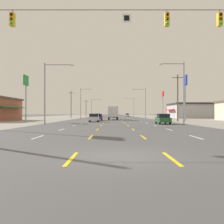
# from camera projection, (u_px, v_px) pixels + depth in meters

# --- Properties ---
(ground_plane) EXTENTS (572.00, 572.00, 0.00)m
(ground_plane) POSITION_uv_depth(u_px,v_px,m) (114.00, 118.00, 74.85)
(ground_plane) COLOR #4C4C4F
(lot_apron_left) EXTENTS (28.00, 440.00, 0.01)m
(lot_apron_left) POSITION_uv_depth(u_px,v_px,m) (35.00, 118.00, 74.94)
(lot_apron_left) COLOR gray
(lot_apron_left) RESTS_ON ground
(lot_apron_right) EXTENTS (28.00, 440.00, 0.01)m
(lot_apron_right) POSITION_uv_depth(u_px,v_px,m) (193.00, 118.00, 74.75)
(lot_apron_right) COLOR gray
(lot_apron_right) RESTS_ON ground
(lane_markings) EXTENTS (10.64, 227.60, 0.01)m
(lane_markings) POSITION_uv_depth(u_px,v_px,m) (114.00, 117.00, 113.34)
(lane_markings) COLOR white
(lane_markings) RESTS_ON ground
(signal_span_wire) EXTENTS (27.11, 0.52, 9.49)m
(signal_span_wire) POSITION_uv_depth(u_px,v_px,m) (121.00, 57.00, 16.34)
(signal_span_wire) COLOR brown
(signal_span_wire) RESTS_ON ground
(hatchback_far_right_nearest) EXTENTS (1.72, 3.90, 1.54)m
(hatchback_far_right_nearest) POSITION_uv_depth(u_px,v_px,m) (164.00, 119.00, 35.49)
(hatchback_far_right_nearest) COLOR #235B2D
(hatchback_far_right_nearest) RESTS_ON ground
(hatchback_inner_left_near) EXTENTS (1.72, 3.90, 1.54)m
(hatchback_inner_left_near) POSITION_uv_depth(u_px,v_px,m) (95.00, 118.00, 44.47)
(hatchback_inner_left_near) COLOR silver
(hatchback_inner_left_near) RESTS_ON ground
(sedan_inner_left_mid) EXTENTS (1.80, 4.50, 1.46)m
(sedan_inner_left_mid) POSITION_uv_depth(u_px,v_px,m) (99.00, 117.00, 53.82)
(sedan_inner_left_mid) COLOR #4C196B
(sedan_inner_left_mid) RESTS_ON ground
(box_truck_center_turn_midfar) EXTENTS (2.40, 7.20, 3.23)m
(box_truck_center_turn_midfar) POSITION_uv_depth(u_px,v_px,m) (114.00, 112.00, 58.80)
(box_truck_center_turn_midfar) COLOR silver
(box_truck_center_turn_midfar) RESTS_ON ground
(hatchback_far_right_far) EXTENTS (1.72, 3.90, 1.54)m
(hatchback_far_right_far) POSITION_uv_depth(u_px,v_px,m) (128.00, 115.00, 119.52)
(hatchback_far_right_far) COLOR white
(hatchback_far_right_far) RESTS_ON ground
(hatchback_far_left_farther) EXTENTS (1.72, 3.90, 1.54)m
(hatchback_far_left_farther) POSITION_uv_depth(u_px,v_px,m) (99.00, 115.00, 119.99)
(hatchback_far_left_farther) COLOR #4C196B
(hatchback_far_left_farther) RESTS_ON ground
(storefront_right_row_2) EXTENTS (14.84, 13.86, 5.08)m
(storefront_right_row_2) POSITION_uv_depth(u_px,v_px,m) (192.00, 111.00, 82.06)
(storefront_right_row_2) COLOR #B2B2B7
(storefront_right_row_2) RESTS_ON ground
(pole_sign_left_row_1) EXTENTS (0.24, 2.14, 8.58)m
(pole_sign_left_row_1) POSITION_uv_depth(u_px,v_px,m) (27.00, 86.00, 43.92)
(pole_sign_left_row_1) COLOR gray
(pole_sign_left_row_1) RESTS_ON ground
(pole_sign_right_row_1) EXTENTS (0.24, 2.22, 9.53)m
(pole_sign_right_row_1) POSITION_uv_depth(u_px,v_px,m) (186.00, 86.00, 49.71)
(pole_sign_right_row_1) COLOR gray
(pole_sign_right_row_1) RESTS_ON ground
(pole_sign_right_row_2) EXTENTS (0.24, 2.65, 9.10)m
(pole_sign_right_row_2) POSITION_uv_depth(u_px,v_px,m) (164.00, 97.00, 81.46)
(pole_sign_right_row_2) COLOR gray
(pole_sign_right_row_2) RESTS_ON ground
(streetlight_left_row_0) EXTENTS (4.39, 0.26, 8.93)m
(streetlight_left_row_0) POSITION_uv_depth(u_px,v_px,m) (49.00, 88.00, 34.88)
(streetlight_left_row_0) COLOR gray
(streetlight_left_row_0) RESTS_ON ground
(streetlight_right_row_0) EXTENTS (3.72, 0.26, 9.08)m
(streetlight_right_row_0) POSITION_uv_depth(u_px,v_px,m) (182.00, 88.00, 34.81)
(streetlight_right_row_0) COLOR gray
(streetlight_right_row_0) RESTS_ON ground
(streetlight_left_row_1) EXTENTS (3.53, 0.26, 9.42)m
(streetlight_left_row_1) POSITION_uv_depth(u_px,v_px,m) (83.00, 101.00, 74.84)
(streetlight_left_row_1) COLOR gray
(streetlight_left_row_1) RESTS_ON ground
(streetlight_right_row_1) EXTENTS (4.21, 0.26, 9.40)m
(streetlight_right_row_1) POSITION_uv_depth(u_px,v_px,m) (145.00, 101.00, 74.76)
(streetlight_right_row_1) COLOR gray
(streetlight_right_row_1) RESTS_ON ground
(streetlight_left_row_2) EXTENTS (5.12, 0.26, 8.56)m
(streetlight_left_row_2) POSITION_uv_depth(u_px,v_px,m) (94.00, 106.00, 114.79)
(streetlight_left_row_2) COLOR gray
(streetlight_left_row_2) RESTS_ON ground
(streetlight_right_row_2) EXTENTS (4.31, 0.26, 9.10)m
(streetlight_right_row_2) POSITION_uv_depth(u_px,v_px,m) (134.00, 106.00, 114.72)
(streetlight_right_row_2) COLOR gray
(streetlight_right_row_2) RESTS_ON ground
(utility_pole_right_row_0) EXTENTS (2.20, 0.26, 9.37)m
(utility_pole_right_row_0) POSITION_uv_depth(u_px,v_px,m) (179.00, 97.00, 47.88)
(utility_pole_right_row_0) COLOR brown
(utility_pole_right_row_0) RESTS_ON ground
(utility_pole_left_row_1) EXTENTS (2.20, 0.26, 9.59)m
(utility_pole_left_row_1) POSITION_uv_depth(u_px,v_px,m) (72.00, 104.00, 85.91)
(utility_pole_left_row_1) COLOR brown
(utility_pole_left_row_1) RESTS_ON ground
(utility_pole_left_row_2) EXTENTS (2.20, 0.26, 8.21)m
(utility_pole_left_row_2) POSITION_uv_depth(u_px,v_px,m) (87.00, 108.00, 118.87)
(utility_pole_left_row_2) COLOR brown
(utility_pole_left_row_2) RESTS_ON ground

